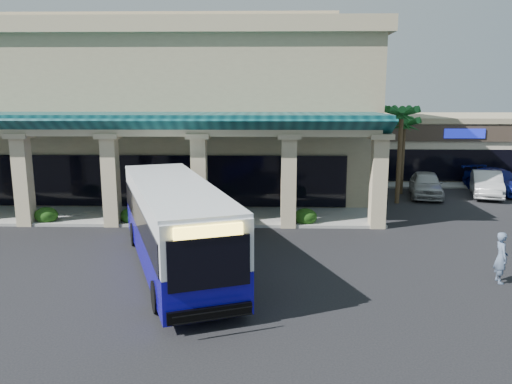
{
  "coord_description": "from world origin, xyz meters",
  "views": [
    {
      "loc": [
        0.45,
        -19.51,
        6.67
      ],
      "look_at": [
        -0.09,
        3.17,
        2.2
      ],
      "focal_mm": 35.0,
      "sensor_mm": 36.0,
      "label": 1
    }
  ],
  "objects_px": {
    "transit_bus": "(175,226)",
    "car_silver": "(426,184)",
    "car_white": "(487,184)",
    "car_red": "(498,181)",
    "pedestrian": "(501,258)"
  },
  "relations": [
    {
      "from": "transit_bus",
      "to": "car_silver",
      "type": "height_order",
      "value": "transit_bus"
    },
    {
      "from": "transit_bus",
      "to": "car_white",
      "type": "relative_size",
      "value": 2.38
    },
    {
      "from": "car_silver",
      "to": "car_red",
      "type": "xyz_separation_m",
      "value": [
        5.4,
        1.57,
        -0.03
      ]
    },
    {
      "from": "transit_bus",
      "to": "car_red",
      "type": "xyz_separation_m",
      "value": [
        19.41,
        15.6,
        -0.86
      ]
    },
    {
      "from": "transit_bus",
      "to": "pedestrian",
      "type": "height_order",
      "value": "transit_bus"
    },
    {
      "from": "car_silver",
      "to": "car_white",
      "type": "relative_size",
      "value": 0.98
    },
    {
      "from": "transit_bus",
      "to": "car_silver",
      "type": "bearing_deg",
      "value": 24.91
    },
    {
      "from": "pedestrian",
      "to": "car_silver",
      "type": "relative_size",
      "value": 0.38
    },
    {
      "from": "pedestrian",
      "to": "car_red",
      "type": "bearing_deg",
      "value": -19.21
    },
    {
      "from": "pedestrian",
      "to": "car_white",
      "type": "xyz_separation_m",
      "value": [
        6.14,
        15.59,
        -0.11
      ]
    },
    {
      "from": "pedestrian",
      "to": "transit_bus",
      "type": "bearing_deg",
      "value": 88.43
    },
    {
      "from": "transit_bus",
      "to": "pedestrian",
      "type": "xyz_separation_m",
      "value": [
        11.93,
        -1.3,
        -0.73
      ]
    },
    {
      "from": "pedestrian",
      "to": "car_silver",
      "type": "height_order",
      "value": "pedestrian"
    },
    {
      "from": "pedestrian",
      "to": "car_red",
      "type": "relative_size",
      "value": 0.34
    },
    {
      "from": "car_white",
      "to": "transit_bus",
      "type": "bearing_deg",
      "value": -123.88
    }
  ]
}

